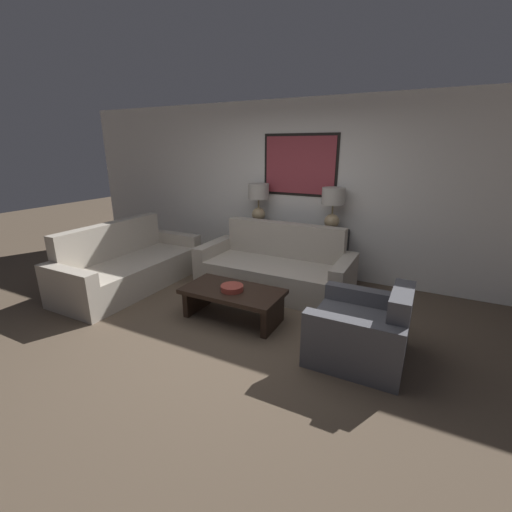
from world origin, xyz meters
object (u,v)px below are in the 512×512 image
object	(u,v)px
table_lamp_right	(333,204)
couch_by_side	(129,267)
table_lamp_left	(259,199)
decorative_bowl	(232,288)
coffee_table	(233,297)
armchair_near_back_wall	(362,332)
console_table	(292,251)
couch_by_back_wall	(275,269)

from	to	relation	value
table_lamp_right	couch_by_side	xyz separation A→B (m)	(-2.55, -1.53, -0.89)
table_lamp_left	table_lamp_right	size ratio (longest dim) A/B	1.00
table_lamp_left	decorative_bowl	xyz separation A→B (m)	(0.55, -1.75, -0.77)
coffee_table	armchair_near_back_wall	bearing A→B (deg)	-3.38
console_table	couch_by_side	world-z (taller)	couch_by_side
coffee_table	table_lamp_right	bearing A→B (deg)	68.90
couch_by_side	decorative_bowl	xyz separation A→B (m)	(1.90, -0.22, 0.12)
table_lamp_right	couch_by_back_wall	distance (m)	1.25
couch_by_back_wall	decorative_bowl	xyz separation A→B (m)	(-0.05, -1.11, 0.12)
coffee_table	console_table	bearing A→B (deg)	87.84
table_lamp_right	coffee_table	world-z (taller)	table_lamp_right
console_table	table_lamp_right	size ratio (longest dim) A/B	2.70
decorative_bowl	couch_by_side	bearing A→B (deg)	173.39
couch_by_side	armchair_near_back_wall	xyz separation A→B (m)	(3.39, -0.28, -0.03)
table_lamp_left	decorative_bowl	world-z (taller)	table_lamp_left
table_lamp_left	couch_by_back_wall	bearing A→B (deg)	-47.13
table_lamp_left	couch_by_back_wall	size ratio (longest dim) A/B	0.29
table_lamp_right	decorative_bowl	bearing A→B (deg)	-110.49
console_table	decorative_bowl	xyz separation A→B (m)	(-0.05, -1.75, 0.01)
decorative_bowl	armchair_near_back_wall	bearing A→B (deg)	-2.30
couch_by_back_wall	couch_by_side	distance (m)	2.14
couch_by_back_wall	couch_by_side	bearing A→B (deg)	-155.58
table_lamp_right	couch_by_side	world-z (taller)	table_lamp_right
table_lamp_right	armchair_near_back_wall	world-z (taller)	table_lamp_right
table_lamp_right	couch_by_back_wall	xyz separation A→B (m)	(-0.60, -0.65, -0.89)
table_lamp_right	couch_by_back_wall	world-z (taller)	table_lamp_right
couch_by_back_wall	table_lamp_right	bearing A→B (deg)	47.13
decorative_bowl	console_table	bearing A→B (deg)	88.22
console_table	table_lamp_right	world-z (taller)	table_lamp_right
table_lamp_left	armchair_near_back_wall	xyz separation A→B (m)	(2.04, -1.81, -0.92)
console_table	armchair_near_back_wall	world-z (taller)	console_table
couch_by_back_wall	armchair_near_back_wall	distance (m)	1.85
table_lamp_right	armchair_near_back_wall	size ratio (longest dim) A/B	0.71
table_lamp_left	couch_by_back_wall	world-z (taller)	table_lamp_left
couch_by_side	console_table	bearing A→B (deg)	38.15
table_lamp_right	couch_by_side	size ratio (longest dim) A/B	0.29
console_table	decorative_bowl	size ratio (longest dim) A/B	6.34
table_lamp_left	coffee_table	bearing A→B (deg)	-72.74
console_table	table_lamp_right	distance (m)	0.99
couch_by_back_wall	decorative_bowl	bearing A→B (deg)	-92.82
couch_by_back_wall	couch_by_side	xyz separation A→B (m)	(-1.95, -0.89, 0.00)
console_table	decorative_bowl	world-z (taller)	console_table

